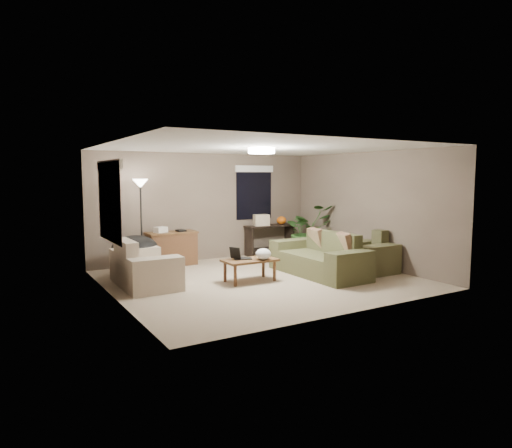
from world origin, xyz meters
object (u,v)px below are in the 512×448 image
floor_lamp (141,194)px  armchair (367,258)px  main_sofa (320,260)px  coffee_table (250,263)px  desk (172,248)px  houseplant (308,236)px  console_table (270,237)px  cat_scratching_post (329,250)px  papasan_chair (135,252)px  loveseat (143,269)px

floor_lamp → armchair: bearing=-32.2°
main_sofa → floor_lamp: bearing=143.7°
coffee_table → desk: (-0.71, 2.22, 0.02)m
main_sofa → houseplant: (1.01, 1.75, 0.21)m
console_table → houseplant: bearing=-50.3°
console_table → houseplant: size_ratio=1.01×
main_sofa → cat_scratching_post: main_sofa is taller
console_table → papasan_chair: papasan_chair is taller
console_table → cat_scratching_post: console_table is taller
console_table → floor_lamp: floor_lamp is taller
main_sofa → console_table: (0.39, 2.50, 0.14)m
console_table → houseplant: 0.98m
desk → console_table: bearing=1.7°
desk → papasan_chair: 1.13m
desk → console_table: same height
desk → cat_scratching_post: desk is taller
armchair → houseplant: (0.03, 2.06, 0.21)m
floor_lamp → cat_scratching_post: (4.21, -0.95, -1.38)m
main_sofa → coffee_table: bearing=172.5°
main_sofa → coffee_table: size_ratio=2.20×
console_table → floor_lamp: 3.56m
main_sofa → papasan_chair: bearing=149.9°
coffee_table → desk: 2.33m
floor_lamp → main_sofa: bearing=-36.3°
main_sofa → houseplant: size_ratio=1.71×
loveseat → console_table: loveseat is taller
desk → papasan_chair: papasan_chair is taller
main_sofa → loveseat: size_ratio=1.38×
console_table → houseplant: houseplant is taller
cat_scratching_post → loveseat: bearing=-175.9°
papasan_chair → floor_lamp: bearing=53.0°
coffee_table → desk: bearing=107.8°
armchair → desk: size_ratio=0.91×
floor_lamp → houseplant: 4.14m
armchair → houseplant: size_ratio=0.78×
papasan_chair → cat_scratching_post: (4.45, -0.63, -0.25)m
main_sofa → desk: bearing=132.6°
coffee_table → console_table: bearing=50.4°
desk → houseplant: houseplant is taller
console_table → coffee_table: bearing=-129.6°
cat_scratching_post → armchair: bearing=-99.7°
papasan_chair → desk: bearing=29.8°
loveseat → coffee_table: 1.95m
coffee_table → houseplant: 2.96m
armchair → console_table: 2.87m
console_table → cat_scratching_post: size_ratio=2.60×
armchair → desk: armchair is taller
main_sofa → loveseat: same height
armchair → coffee_table: bearing=168.4°
papasan_chair → houseplant: 4.22m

